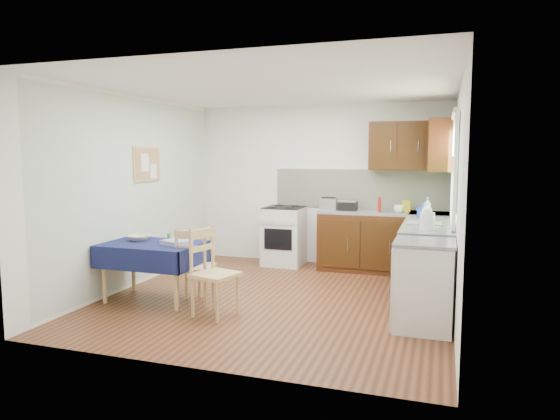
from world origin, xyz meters
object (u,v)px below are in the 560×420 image
(chair_near, at_px, (212,269))
(kettle, at_px, (427,219))
(toaster, at_px, (329,204))
(dish_rack, at_px, (424,222))
(dining_table, at_px, (152,252))
(chair_far, at_px, (194,264))
(sandwich_press, at_px, (348,205))

(chair_near, xyz_separation_m, kettle, (2.17, 0.92, 0.51))
(chair_near, bearing_deg, toaster, 0.22)
(dish_rack, bearing_deg, dining_table, 175.70)
(chair_far, xyz_separation_m, kettle, (2.53, 0.64, 0.54))
(dining_table, distance_m, toaster, 2.82)
(chair_far, bearing_deg, dining_table, -12.18)
(toaster, bearing_deg, sandwich_press, -2.32)
(chair_far, bearing_deg, sandwich_press, -131.40)
(dish_rack, height_order, kettle, kettle)
(toaster, bearing_deg, dish_rack, -44.42)
(toaster, distance_m, dish_rack, 1.86)
(dining_table, xyz_separation_m, dish_rack, (3.04, 1.10, 0.34))
(chair_near, distance_m, kettle, 2.42)
(chair_near, relative_size, dish_rack, 2.41)
(chair_far, height_order, sandwich_press, sandwich_press)
(dining_table, bearing_deg, sandwich_press, 43.32)
(toaster, bearing_deg, dining_table, -130.01)
(dining_table, xyz_separation_m, chair_far, (0.55, -0.01, -0.11))
(dining_table, height_order, sandwich_press, sandwich_press)
(toaster, bearing_deg, kettle, -53.15)
(chair_far, distance_m, kettle, 2.67)
(kettle, bearing_deg, sandwich_press, 125.40)
(dining_table, height_order, kettle, kettle)
(chair_far, xyz_separation_m, dish_rack, (2.49, 1.11, 0.45))
(dining_table, bearing_deg, chair_near, -25.00)
(sandwich_press, bearing_deg, chair_near, -127.68)
(dish_rack, bearing_deg, toaster, 116.23)
(toaster, xyz_separation_m, dish_rack, (1.43, -1.19, -0.07))
(chair_near, bearing_deg, dining_table, 87.39)
(chair_near, bearing_deg, sandwich_press, -5.49)
(chair_far, relative_size, toaster, 3.60)
(dining_table, distance_m, dish_rack, 3.25)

